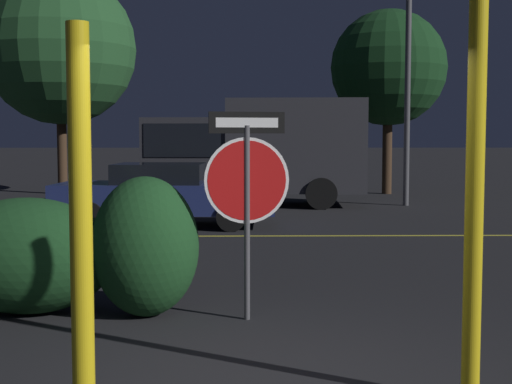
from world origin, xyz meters
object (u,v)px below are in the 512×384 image
Objects in this scene: yellow_pole_right at (475,169)px; street_lamp at (409,18)px; stop_sign at (247,179)px; tree_0 at (388,68)px; yellow_pole_left at (81,220)px; hedge_bush_1 at (27,256)px; tree_1 at (60,49)px; hedge_bush_2 at (145,247)px; delivery_truck at (253,148)px; passing_car_2 at (165,194)px.

yellow_pole_right is 15.46m from street_lamp.
stop_sign is 0.35× the size of tree_0.
hedge_bush_1 is (-1.22, 2.77, -0.70)m from yellow_pole_left.
tree_1 reaches higher than stop_sign.
hedge_bush_2 is 0.20× the size of tree_1.
stop_sign is at bearing -8.73° from hedge_bush_2.
yellow_pole_right reaches higher than delivery_truck.
hedge_bush_2 is at bearing -114.43° from street_lamp.
street_lamp is 1.08× the size of tree_1.
delivery_truck is at bearing -138.98° from tree_0.
street_lamp reaches higher than delivery_truck.
delivery_truck is at bearing 78.08° from stop_sign.
street_lamp is 1.29× the size of tree_0.
passing_car_2 is (-0.56, 10.37, -0.64)m from yellow_pole_left.
tree_0 is (0.30, 4.17, -0.96)m from street_lamp.
hedge_bush_2 is 0.31× the size of passing_car_2.
yellow_pole_left is 1.79× the size of hedge_bush_2.
hedge_bush_2 is 14.16m from street_lamp.
tree_0 is 10.92m from tree_1.
yellow_pole_right reaches higher than hedge_bush_2.
street_lamp is at bearing 65.57° from hedge_bush_2.
passing_car_2 is 10.64m from tree_1.
hedge_bush_2 is (1.29, -0.14, 0.12)m from hedge_bush_1.
yellow_pole_left is at bearing -125.53° from stop_sign.
delivery_truck reaches higher than yellow_pole_left.
delivery_truck is at bearing 95.08° from yellow_pole_right.
passing_car_2 is at bearing 85.08° from hedge_bush_1.
hedge_bush_1 is 1.30m from hedge_bush_2.
yellow_pole_left reaches higher than hedge_bush_1.
passing_car_2 is at bearing 161.14° from delivery_truck.
stop_sign is at bearing -69.90° from tree_1.
passing_car_2 is (-1.70, 7.90, -0.77)m from stop_sign.
hedge_bush_1 is at bearing 161.91° from stop_sign.
tree_1 is (-3.74, 16.37, 4.19)m from hedge_bush_1.
street_lamp is (5.63, 14.88, 3.83)m from yellow_pole_left.
yellow_pole_right reaches higher than passing_car_2.
tree_0 reaches higher than passing_car_2.
delivery_truck reaches higher than hedge_bush_2.
tree_1 is (-10.90, 0.09, 0.62)m from tree_0.
hedge_bush_1 is 1.28× the size of hedge_bush_2.
tree_1 is at bearing 179.52° from tree_0.
passing_car_2 is at bearing -126.83° from tree_0.
yellow_pole_right is 0.54× the size of delivery_truck.
yellow_pole_left is at bearing -66.29° from hedge_bush_1.
yellow_pole_left is 20.16m from tree_0.
passing_car_2 is at bearing -143.93° from street_lamp.
tree_1 is at bearing 106.96° from hedge_bush_2.
stop_sign is 0.29× the size of tree_1.
delivery_truck is at bearing 84.77° from yellow_pole_left.
street_lamp is at bearing 60.51° from hedge_bush_1.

